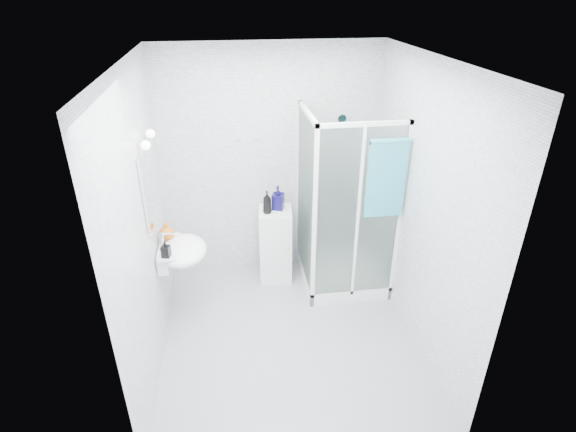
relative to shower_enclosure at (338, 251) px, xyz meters
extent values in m
cube|color=white|center=(-0.67, -0.77, 0.85)|extent=(2.40, 2.60, 2.60)
cube|color=#A0A2A4|center=(-0.67, -0.77, -0.44)|extent=(2.40, 2.60, 0.01)
cube|color=white|center=(-0.67, -0.77, 2.15)|extent=(2.40, 2.60, 0.01)
cube|color=white|center=(0.08, 0.08, -0.39)|extent=(0.90, 0.90, 0.12)
cube|color=white|center=(-0.35, 0.08, 1.53)|extent=(0.04, 0.90, 0.04)
cube|color=white|center=(0.08, -0.35, 1.53)|extent=(0.90, 0.04, 0.04)
cube|color=white|center=(-0.35, -0.35, 0.55)|extent=(0.04, 0.04, 2.00)
cube|color=white|center=(-0.36, 0.08, 0.59)|extent=(0.02, 0.82, 1.84)
cube|color=white|center=(0.08, -0.36, 0.59)|extent=(0.82, 0.02, 1.84)
cube|color=white|center=(0.08, -0.35, 0.59)|extent=(0.03, 0.04, 1.84)
cylinder|color=silver|center=(0.08, 0.47, 0.90)|extent=(0.02, 0.02, 1.00)
cylinder|color=silver|center=(0.08, 0.44, 1.37)|extent=(0.09, 0.05, 0.09)
cylinder|color=silver|center=(0.13, 0.50, 0.60)|extent=(0.12, 0.04, 0.12)
cylinder|color=silver|center=(0.36, -0.39, 1.33)|extent=(0.03, 0.05, 0.03)
cube|color=white|center=(-1.81, -0.32, 0.30)|extent=(0.10, 0.40, 0.18)
ellipsoid|color=white|center=(-1.63, -0.32, 0.35)|extent=(0.46, 0.56, 0.20)
cube|color=white|center=(-1.75, -0.32, 0.40)|extent=(0.16, 0.50, 0.02)
cylinder|color=silver|center=(-1.81, -0.32, 0.48)|extent=(0.04, 0.04, 0.16)
cylinder|color=silver|center=(-1.76, -0.32, 0.55)|extent=(0.12, 0.02, 0.02)
cube|color=white|center=(-1.85, -0.32, 1.05)|extent=(0.02, 0.60, 0.70)
cylinder|color=silver|center=(-1.84, -0.48, 1.47)|extent=(0.05, 0.04, 0.04)
sphere|color=white|center=(-1.80, -0.48, 1.47)|extent=(0.08, 0.08, 0.08)
cylinder|color=silver|center=(-1.84, -0.16, 1.47)|extent=(0.05, 0.04, 0.04)
sphere|color=white|center=(-1.80, -0.16, 1.47)|extent=(0.08, 0.08, 0.08)
cylinder|color=silver|center=(-1.02, 0.50, 1.17)|extent=(0.02, 0.04, 0.02)
sphere|color=silver|center=(-1.02, 0.48, 1.17)|extent=(0.03, 0.03, 0.03)
cylinder|color=silver|center=(-0.82, 0.50, 1.17)|extent=(0.02, 0.04, 0.02)
sphere|color=silver|center=(-0.82, 0.48, 1.17)|extent=(0.03, 0.03, 0.03)
cube|color=white|center=(-0.66, 0.26, -0.01)|extent=(0.39, 0.39, 0.87)
cube|color=white|center=(-0.66, 0.09, -0.01)|extent=(0.32, 0.04, 0.74)
sphere|color=yellow|center=(-0.55, 0.07, 0.03)|extent=(0.03, 0.03, 0.03)
cube|color=teal|center=(0.31, -0.40, 1.01)|extent=(0.36, 0.04, 0.75)
cylinder|color=teal|center=(0.31, -0.40, 1.38)|extent=(0.36, 0.05, 0.05)
imported|color=black|center=(-0.75, 0.22, 0.55)|extent=(0.10, 0.10, 0.25)
imported|color=#0E0A40|center=(-0.62, 0.30, 0.56)|extent=(0.15, 0.16, 0.27)
imported|color=#B35515|center=(-1.78, -0.19, 0.51)|extent=(0.16, 0.16, 0.19)
imported|color=black|center=(-1.76, -0.51, 0.50)|extent=(0.09, 0.09, 0.16)
camera|label=1|loc=(-1.16, -4.10, 2.65)|focal=28.00mm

